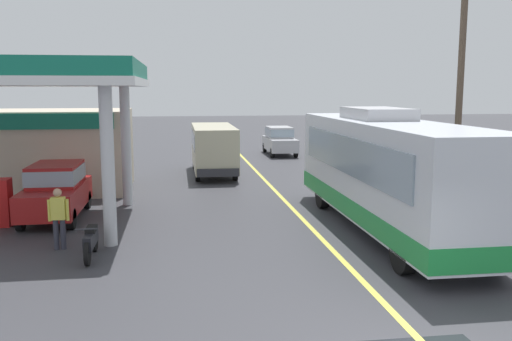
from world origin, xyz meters
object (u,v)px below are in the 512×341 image
at_px(coach_bus_main, 387,174).
at_px(motorcycle_parked_forecourt, 91,241).
at_px(car_trailing_behind_bus, 279,139).
at_px(pedestrian_near_pump, 59,215).
at_px(minibus_opposing_lane, 213,145).
at_px(car_at_pump, 56,188).

xyz_separation_m(coach_bus_main, motorcycle_parked_forecourt, (-8.49, -1.63, -1.28)).
distance_m(coach_bus_main, car_trailing_behind_bus, 19.55).
xyz_separation_m(pedestrian_near_pump, car_trailing_behind_bus, (9.80, 20.24, 0.08)).
distance_m(coach_bus_main, pedestrian_near_pump, 9.50).
bearing_deg(motorcycle_parked_forecourt, car_trailing_behind_bus, 67.31).
bearing_deg(coach_bus_main, pedestrian_near_pump, -175.70).
xyz_separation_m(minibus_opposing_lane, car_trailing_behind_bus, (4.84, 7.77, -0.46)).
relative_size(car_at_pump, pedestrian_near_pump, 2.53).
height_order(coach_bus_main, motorcycle_parked_forecourt, coach_bus_main).
distance_m(pedestrian_near_pump, car_trailing_behind_bus, 22.49).
xyz_separation_m(minibus_opposing_lane, motorcycle_parked_forecourt, (-4.01, -13.39, -1.03)).
height_order(car_at_pump, minibus_opposing_lane, minibus_opposing_lane).
bearing_deg(coach_bus_main, car_trailing_behind_bus, 88.95).
bearing_deg(car_at_pump, coach_bus_main, -16.48).
relative_size(coach_bus_main, pedestrian_near_pump, 6.65).
distance_m(car_at_pump, pedestrian_near_pump, 3.85).
distance_m(coach_bus_main, minibus_opposing_lane, 12.59).
distance_m(car_at_pump, car_trailing_behind_bus, 19.62).
bearing_deg(pedestrian_near_pump, motorcycle_parked_forecourt, -43.97).
bearing_deg(car_at_pump, car_trailing_behind_bus, 57.16).
bearing_deg(pedestrian_near_pump, minibus_opposing_lane, 68.29).
relative_size(car_at_pump, motorcycle_parked_forecourt, 2.33).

